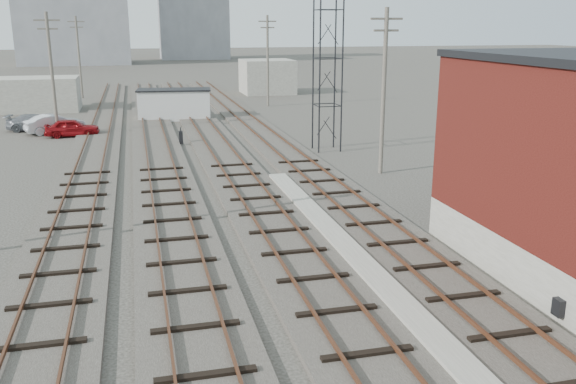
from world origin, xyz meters
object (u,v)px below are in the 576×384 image
object	(u,v)px
site_trailer	(174,104)
car_silver	(55,124)
switch_stand	(181,137)
car_grey	(36,123)
car_red	(72,128)

from	to	relation	value
site_trailer	car_silver	distance (m)	10.64
switch_stand	site_trailer	distance (m)	12.10
site_trailer	car_grey	xyz separation A→B (m)	(-11.01, -3.39, -0.70)
site_trailer	car_grey	size ratio (longest dim) A/B	1.48
switch_stand	car_red	bearing A→B (deg)	146.95
site_trailer	car_grey	bearing A→B (deg)	-156.95
switch_stand	site_trailer	bearing A→B (deg)	89.98
site_trailer	car_red	xyz separation A→B (m)	(-8.04, -6.73, -0.68)
car_red	car_grey	world-z (taller)	car_red
car_red	car_silver	size ratio (longest dim) A/B	0.89
car_grey	site_trailer	bearing A→B (deg)	-64.88
car_red	site_trailer	bearing A→B (deg)	-52.60
site_trailer	car_silver	size ratio (longest dim) A/B	1.50
switch_stand	car_red	distance (m)	9.31
car_silver	car_grey	xyz separation A→B (m)	(-1.56, 1.47, -0.08)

